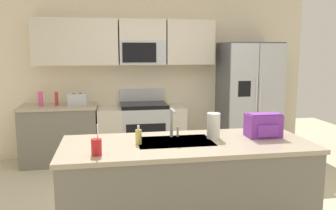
{
  "coord_description": "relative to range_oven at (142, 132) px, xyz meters",
  "views": [
    {
      "loc": [
        -0.76,
        -3.64,
        1.72
      ],
      "look_at": [
        -0.02,
        0.6,
        1.05
      ],
      "focal_mm": 37.44,
      "sensor_mm": 36.0,
      "label": 1
    }
  ],
  "objects": [
    {
      "name": "sink_faucet",
      "position": [
        0.08,
        -2.25,
        0.62
      ],
      "size": [
        0.09,
        0.21,
        0.28
      ],
      "color": "#B7BABF",
      "rests_on": "island_counter"
    },
    {
      "name": "ground_plane",
      "position": [
        0.24,
        -1.8,
        -0.44
      ],
      "size": [
        9.0,
        9.0,
        0.0
      ],
      "primitive_type": "plane",
      "color": "beige",
      "rests_on": "ground"
    },
    {
      "name": "bottle_pink",
      "position": [
        -1.51,
        -0.02,
        0.57
      ],
      "size": [
        0.07,
        0.07,
        0.22
      ],
      "primitive_type": "cylinder",
      "color": "#EA4C93",
      "rests_on": "back_counter"
    },
    {
      "name": "soap_dispenser",
      "position": [
        -0.26,
        -2.43,
        0.53
      ],
      "size": [
        0.06,
        0.06,
        0.17
      ],
      "color": "#D8CC66",
      "rests_on": "island_counter"
    },
    {
      "name": "refrigerator",
      "position": [
        1.75,
        -0.07,
        0.48
      ],
      "size": [
        0.9,
        0.76,
        1.85
      ],
      "color": "#4C4F54",
      "rests_on": "ground"
    },
    {
      "name": "range_oven",
      "position": [
        0.0,
        0.0,
        0.0
      ],
      "size": [
        1.36,
        0.61,
        1.1
      ],
      "color": "#B7BABF",
      "rests_on": "ground"
    },
    {
      "name": "back_counter",
      "position": [
        -1.26,
        -0.0,
        0.01
      ],
      "size": [
        1.14,
        0.63,
        0.9
      ],
      "color": "slate",
      "rests_on": "ground"
    },
    {
      "name": "drink_cup_red",
      "position": [
        -0.62,
        -2.7,
        0.52
      ],
      "size": [
        0.08,
        0.08,
        0.25
      ],
      "color": "red",
      "rests_on": "island_counter"
    },
    {
      "name": "backpack",
      "position": [
        0.94,
        -2.37,
        0.57
      ],
      "size": [
        0.32,
        0.22,
        0.23
      ],
      "color": "purple",
      "rests_on": "island_counter"
    },
    {
      "name": "pepper_mill",
      "position": [
        -1.28,
        -0.0,
        0.56
      ],
      "size": [
        0.05,
        0.05,
        0.21
      ],
      "primitive_type": "cylinder",
      "color": "#B2332D",
      "rests_on": "back_counter"
    },
    {
      "name": "island_counter",
      "position": [
        0.17,
        -2.44,
        0.01
      ],
      "size": [
        2.25,
        0.91,
        0.9
      ],
      "color": "slate",
      "rests_on": "ground"
    },
    {
      "name": "kitchen_wall_unit",
      "position": [
        0.09,
        0.28,
        1.03
      ],
      "size": [
        5.2,
        0.43,
        2.6
      ],
      "color": "beige",
      "rests_on": "ground"
    },
    {
      "name": "toaster",
      "position": [
        -0.97,
        -0.05,
        0.55
      ],
      "size": [
        0.28,
        0.16,
        0.18
      ],
      "color": "#B7BABF",
      "rests_on": "back_counter"
    },
    {
      "name": "paper_towel_roll",
      "position": [
        0.45,
        -2.34,
        0.58
      ],
      "size": [
        0.12,
        0.12,
        0.24
      ],
      "primitive_type": "cylinder",
      "color": "white",
      "rests_on": "island_counter"
    }
  ]
}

